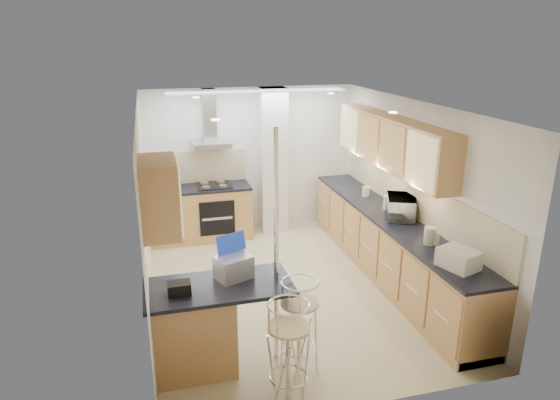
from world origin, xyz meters
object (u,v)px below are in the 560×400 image
object	(u,v)px
microwave	(401,207)
bread_bin	(459,259)
bar_stool_end	(300,325)
laptop	(234,267)
bar_stool_near	(288,351)

from	to	relation	value
microwave	bread_bin	bearing A→B (deg)	-161.60
bar_stool_end	bread_bin	bearing A→B (deg)	-37.28
microwave	bar_stool_end	bearing A→B (deg)	153.03
laptop	bread_bin	size ratio (longest dim) A/B	0.88
microwave	bar_stool_near	xyz separation A→B (m)	(-2.17, -2.00, -0.56)
laptop	bread_bin	xyz separation A→B (m)	(2.40, -0.34, -0.04)
bar_stool_end	bread_bin	xyz separation A→B (m)	(1.79, 0.02, 0.52)
microwave	bar_stool_end	size ratio (longest dim) A/B	0.54
laptop	bread_bin	distance (m)	2.42
bar_stool_end	bar_stool_near	bearing A→B (deg)	-157.46
microwave	bar_stool_near	distance (m)	3.01
laptop	bread_bin	world-z (taller)	laptop
bar_stool_near	bread_bin	world-z (taller)	bread_bin
bar_stool_near	bread_bin	bearing A→B (deg)	4.10
bar_stool_near	bar_stool_end	bearing A→B (deg)	52.53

